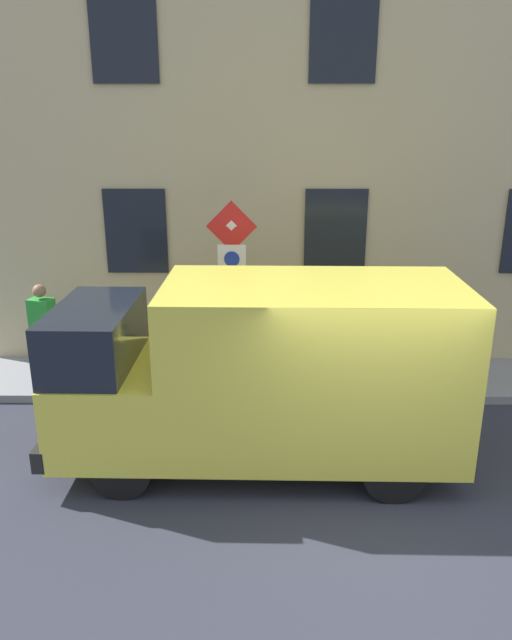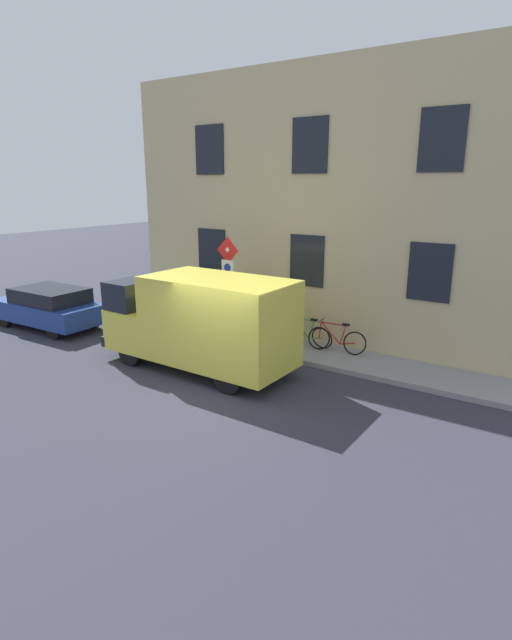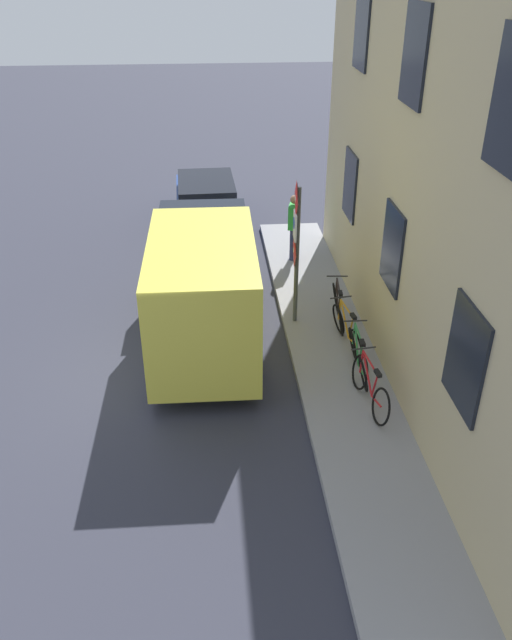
{
  "view_description": "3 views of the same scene",
  "coord_description": "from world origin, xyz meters",
  "px_view_note": "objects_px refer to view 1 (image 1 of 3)",
  "views": [
    {
      "loc": [
        -6.43,
        1.34,
        4.42
      ],
      "look_at": [
        2.52,
        1.4,
        1.45
      ],
      "focal_mm": 33.61,
      "sensor_mm": 36.0,
      "label": 1
    },
    {
      "loc": [
        -8.79,
        -6.87,
        4.79
      ],
      "look_at": [
        1.9,
        0.27,
        1.24
      ],
      "focal_mm": 28.08,
      "sensor_mm": 36.0,
      "label": 2
    },
    {
      "loc": [
        0.89,
        -10.23,
        7.14
      ],
      "look_at": [
        1.78,
        0.26,
        1.06
      ],
      "focal_mm": 35.92,
      "sensor_mm": 36.0,
      "label": 3
    }
  ],
  "objects_px": {
    "sign_post_stacked": "(232,278)",
    "bicycle_green": "(351,350)",
    "bicycle_orange": "(298,350)",
    "pedestrian": "(44,329)",
    "delivery_van": "(266,370)",
    "bicycle_black": "(244,350)",
    "bicycle_red": "(406,350)"
  },
  "relations": [
    {
      "from": "bicycle_orange",
      "to": "bicycle_green",
      "type": "bearing_deg",
      "value": 171.83
    },
    {
      "from": "delivery_van",
      "to": "sign_post_stacked",
      "type": "bearing_deg",
      "value": -73.95
    },
    {
      "from": "bicycle_green",
      "to": "bicycle_orange",
      "type": "relative_size",
      "value": 1.0
    },
    {
      "from": "delivery_van",
      "to": "bicycle_green",
      "type": "height_order",
      "value": "delivery_van"
    },
    {
      "from": "sign_post_stacked",
      "to": "bicycle_red",
      "type": "height_order",
      "value": "sign_post_stacked"
    },
    {
      "from": "bicycle_orange",
      "to": "pedestrian",
      "type": "bearing_deg",
      "value": -1.53
    },
    {
      "from": "delivery_van",
      "to": "bicycle_red",
      "type": "relative_size",
      "value": 3.12
    },
    {
      "from": "bicycle_green",
      "to": "bicycle_black",
      "type": "height_order",
      "value": "same"
    },
    {
      "from": "bicycle_green",
      "to": "bicycle_black",
      "type": "bearing_deg",
      "value": 1.97
    },
    {
      "from": "bicycle_green",
      "to": "sign_post_stacked",
      "type": "bearing_deg",
      "value": 26.48
    },
    {
      "from": "sign_post_stacked",
      "to": "bicycle_red",
      "type": "bearing_deg",
      "value": -72.74
    },
    {
      "from": "bicycle_red",
      "to": "bicycle_orange",
      "type": "bearing_deg",
      "value": -6.68
    },
    {
      "from": "sign_post_stacked",
      "to": "bicycle_black",
      "type": "distance_m",
      "value": 1.85
    },
    {
      "from": "delivery_van",
      "to": "bicycle_black",
      "type": "bearing_deg",
      "value": -81.7
    },
    {
      "from": "sign_post_stacked",
      "to": "bicycle_red",
      "type": "distance_m",
      "value": 3.58
    },
    {
      "from": "pedestrian",
      "to": "delivery_van",
      "type": "bearing_deg",
      "value": -107.64
    },
    {
      "from": "bicycle_orange",
      "to": "sign_post_stacked",
      "type": "bearing_deg",
      "value": 32.17
    },
    {
      "from": "bicycle_green",
      "to": "pedestrian",
      "type": "relative_size",
      "value": 1.0
    },
    {
      "from": "sign_post_stacked",
      "to": "delivery_van",
      "type": "distance_m",
      "value": 2.11
    },
    {
      "from": "sign_post_stacked",
      "to": "bicycle_orange",
      "type": "relative_size",
      "value": 1.77
    },
    {
      "from": "sign_post_stacked",
      "to": "bicycle_green",
      "type": "distance_m",
      "value": 2.79
    },
    {
      "from": "bicycle_red",
      "to": "sign_post_stacked",
      "type": "bearing_deg",
      "value": 10.57
    },
    {
      "from": "bicycle_black",
      "to": "pedestrian",
      "type": "height_order",
      "value": "pedestrian"
    },
    {
      "from": "bicycle_orange",
      "to": "bicycle_red",
      "type": "bearing_deg",
      "value": 171.76
    },
    {
      "from": "delivery_van",
      "to": "bicycle_red",
      "type": "bearing_deg",
      "value": -130.87
    },
    {
      "from": "delivery_van",
      "to": "bicycle_black",
      "type": "xyz_separation_m",
      "value": [
        2.86,
        0.37,
        -0.82
      ]
    },
    {
      "from": "bicycle_black",
      "to": "sign_post_stacked",
      "type": "bearing_deg",
      "value": 86.79
    },
    {
      "from": "bicycle_green",
      "to": "pedestrian",
      "type": "distance_m",
      "value": 5.39
    },
    {
      "from": "bicycle_red",
      "to": "pedestrian",
      "type": "distance_m",
      "value": 6.35
    },
    {
      "from": "delivery_van",
      "to": "bicycle_orange",
      "type": "bearing_deg",
      "value": -101.02
    },
    {
      "from": "bicycle_green",
      "to": "bicycle_orange",
      "type": "bearing_deg",
      "value": 2.06
    },
    {
      "from": "sign_post_stacked",
      "to": "bicycle_black",
      "type": "relative_size",
      "value": 1.77
    }
  ]
}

